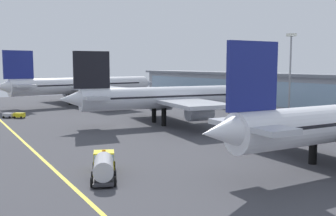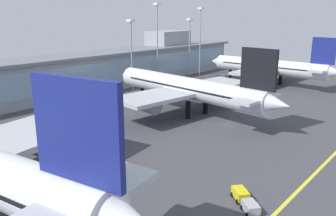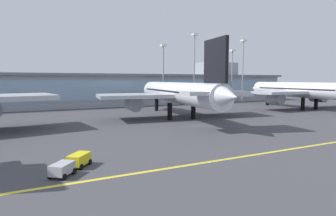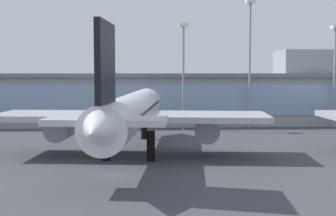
% 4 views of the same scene
% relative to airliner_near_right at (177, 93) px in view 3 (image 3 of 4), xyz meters
% --- Properties ---
extents(ground_plane, '(197.67, 197.67, 0.00)m').
position_rel_airliner_near_right_xyz_m(ground_plane, '(-1.65, -11.87, -6.04)').
color(ground_plane, '#424247').
extents(taxiway_centreline_stripe, '(158.14, 0.50, 0.01)m').
position_rel_airliner_near_right_xyz_m(taxiway_centreline_stripe, '(-1.65, -33.87, -6.03)').
color(taxiway_centreline_stripe, yellow).
rests_on(taxiway_centreline_stripe, ground).
extents(terminal_building, '(144.20, 14.00, 16.55)m').
position_rel_airliner_near_right_xyz_m(terminal_building, '(0.33, 38.45, 0.07)').
color(terminal_building, '#9399A3').
rests_on(terminal_building, ground).
extents(airliner_near_right, '(38.18, 51.16, 16.55)m').
position_rel_airliner_near_right_xyz_m(airliner_near_right, '(0.00, 0.00, 0.00)').
color(airliner_near_right, black).
rests_on(airliner_near_right, ground).
extents(airliner_far_right, '(34.49, 46.18, 16.21)m').
position_rel_airliner_near_right_xyz_m(airliner_far_right, '(44.92, 0.35, -0.12)').
color(airliner_far_right, black).
rests_on(airliner_far_right, ground).
extents(baggage_tug_near, '(4.73, 5.32, 1.40)m').
position_rel_airliner_near_right_xyz_m(baggage_tug_near, '(-28.23, -30.22, -5.25)').
color(baggage_tug_near, black).
rests_on(baggage_tug_near, ground).
extents(apron_light_mast_west, '(1.80, 1.80, 26.30)m').
position_rel_airliner_near_right_xyz_m(apron_light_mast_west, '(23.64, 30.60, 10.89)').
color(apron_light_mast_west, gray).
rests_on(apron_light_mast_west, ground).
extents(apron_light_mast_centre, '(1.80, 1.80, 21.34)m').
position_rel_airliner_near_right_xyz_m(apron_light_mast_centre, '(9.81, 28.59, 8.14)').
color(apron_light_mast_centre, gray).
rests_on(apron_light_mast_centre, ground).
extents(apron_light_mast_east, '(1.80, 1.80, 21.27)m').
position_rel_airliner_near_right_xyz_m(apron_light_mast_east, '(41.60, 30.76, 8.11)').
color(apron_light_mast_east, gray).
rests_on(apron_light_mast_east, ground).
extents(apron_light_mast_far_east, '(1.80, 1.80, 25.16)m').
position_rel_airliner_near_right_xyz_m(apron_light_mast_far_east, '(45.15, 28.45, 10.26)').
color(apron_light_mast_far_east, gray).
rests_on(apron_light_mast_far_east, ground).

